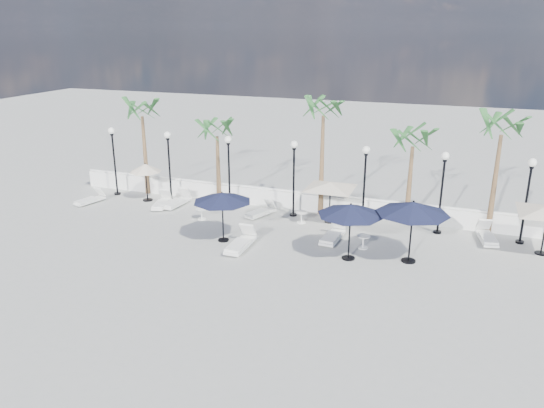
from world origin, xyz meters
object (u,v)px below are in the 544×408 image
(lounger_4, at_px, (333,235))
(lounger_0, at_px, (177,201))
(lounger_3, at_px, (241,243))
(lounger_1, at_px, (90,199))
(lounger_2, at_px, (162,203))
(parasol_navy_left, at_px, (222,198))
(parasol_navy_right, at_px, (351,210))
(lounger_6, at_px, (487,236))
(lounger_5, at_px, (261,212))
(parasol_cream_small, at_px, (145,168))
(parasol_navy_mid, at_px, (413,208))
(parasol_cream_sq_a, at_px, (331,182))

(lounger_4, bearing_deg, lounger_0, 172.24)
(lounger_0, bearing_deg, lounger_3, -32.69)
(lounger_1, height_order, lounger_4, lounger_4)
(lounger_2, bearing_deg, lounger_3, -45.97)
(parasol_navy_left, relative_size, parasol_navy_right, 0.96)
(lounger_6, distance_m, parasol_navy_left, 11.85)
(lounger_5, distance_m, lounger_6, 10.65)
(lounger_0, relative_size, parasol_navy_left, 0.79)
(parasol_cream_small, bearing_deg, lounger_5, -1.88)
(parasol_cream_small, bearing_deg, parasol_navy_mid, -12.86)
(parasol_navy_right, bearing_deg, lounger_2, 163.55)
(lounger_4, xyz_separation_m, lounger_5, (-4.19, 1.94, -0.03))
(lounger_1, xyz_separation_m, lounger_4, (13.58, -0.67, 0.03))
(lounger_5, distance_m, parasol_navy_left, 4.04)
(lounger_2, bearing_deg, lounger_0, 16.67)
(parasol_navy_left, bearing_deg, parasol_navy_mid, 3.85)
(parasol_navy_mid, bearing_deg, parasol_cream_small, 167.14)
(parasol_navy_right, bearing_deg, lounger_4, 122.49)
(lounger_5, height_order, parasol_navy_right, parasol_navy_right)
(lounger_3, height_order, parasol_navy_mid, parasol_navy_mid)
(lounger_3, xyz_separation_m, parasol_cream_sq_a, (2.78, 4.48, 1.76))
(lounger_1, distance_m, lounger_5, 9.48)
(parasol_cream_small, bearing_deg, lounger_1, -150.63)
(lounger_3, bearing_deg, lounger_5, 99.03)
(lounger_3, distance_m, parasol_navy_right, 4.97)
(lounger_6, bearing_deg, parasol_navy_right, -155.04)
(lounger_4, xyz_separation_m, parasol_navy_left, (-4.59, -1.65, 1.77))
(lounger_1, xyz_separation_m, lounger_6, (20.04, 1.56, 0.02))
(parasol_navy_mid, distance_m, parasol_cream_sq_a, 5.34)
(parasol_navy_right, xyz_separation_m, parasol_cream_small, (-12.00, 3.85, -0.31))
(lounger_6, distance_m, parasol_navy_mid, 4.96)
(parasol_navy_mid, height_order, parasol_cream_small, parasol_navy_mid)
(lounger_2, bearing_deg, parasol_navy_mid, -25.91)
(lounger_4, relative_size, parasol_cream_sq_a, 0.46)
(parasol_navy_left, height_order, parasol_navy_right, parasol_navy_right)
(lounger_5, bearing_deg, lounger_6, 24.02)
(parasol_navy_right, distance_m, parasol_cream_small, 12.61)
(lounger_1, xyz_separation_m, parasol_cream_sq_a, (12.86, 1.57, 1.81))
(lounger_4, xyz_separation_m, parasol_navy_mid, (3.43, -1.11, 2.05))
(lounger_0, distance_m, parasol_cream_small, 2.53)
(lounger_4, distance_m, lounger_5, 4.62)
(parasol_cream_small, bearing_deg, lounger_6, 0.23)
(lounger_0, bearing_deg, parasol_cream_sq_a, 6.86)
(lounger_1, distance_m, lounger_6, 20.10)
(parasol_navy_mid, bearing_deg, lounger_0, 166.43)
(lounger_3, distance_m, parasol_cream_sq_a, 5.56)
(lounger_0, distance_m, lounger_3, 6.84)
(lounger_3, bearing_deg, parasol_navy_left, 151.36)
(parasol_navy_left, xyz_separation_m, parasol_navy_right, (5.66, -0.03, 0.11))
(lounger_1, bearing_deg, parasol_navy_left, -0.54)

